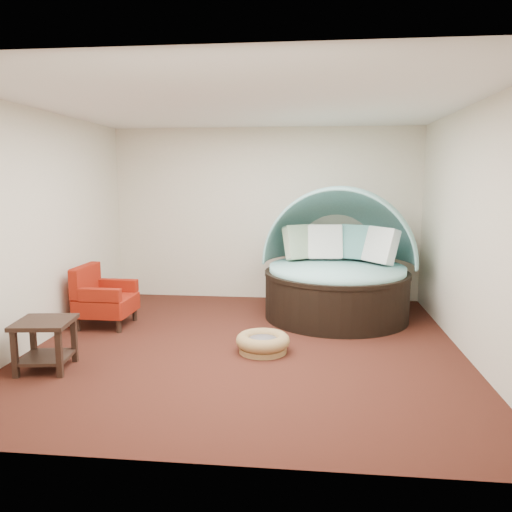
# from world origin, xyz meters

# --- Properties ---
(floor) EXTENTS (5.00, 5.00, 0.00)m
(floor) POSITION_xyz_m (0.00, 0.00, 0.00)
(floor) COLOR #451B13
(floor) RESTS_ON ground
(wall_back) EXTENTS (5.00, 0.00, 5.00)m
(wall_back) POSITION_xyz_m (0.00, 2.50, 1.40)
(wall_back) COLOR beige
(wall_back) RESTS_ON floor
(wall_front) EXTENTS (5.00, 0.00, 5.00)m
(wall_front) POSITION_xyz_m (0.00, -2.50, 1.40)
(wall_front) COLOR beige
(wall_front) RESTS_ON floor
(wall_left) EXTENTS (0.00, 5.00, 5.00)m
(wall_left) POSITION_xyz_m (-2.50, 0.00, 1.40)
(wall_left) COLOR beige
(wall_left) RESTS_ON floor
(wall_right) EXTENTS (0.00, 5.00, 5.00)m
(wall_right) POSITION_xyz_m (2.50, 0.00, 1.40)
(wall_right) COLOR beige
(wall_right) RESTS_ON floor
(ceiling) EXTENTS (5.00, 5.00, 0.00)m
(ceiling) POSITION_xyz_m (0.00, 0.00, 2.80)
(ceiling) COLOR white
(ceiling) RESTS_ON wall_back
(canopy_daybed) EXTENTS (2.41, 2.35, 1.89)m
(canopy_daybed) POSITION_xyz_m (1.14, 1.52, 0.87)
(canopy_daybed) COLOR black
(canopy_daybed) RESTS_ON floor
(pet_basket) EXTENTS (0.65, 0.65, 0.22)m
(pet_basket) POSITION_xyz_m (0.21, -0.17, 0.11)
(pet_basket) COLOR olive
(pet_basket) RESTS_ON floor
(red_armchair) EXTENTS (0.72, 0.73, 0.83)m
(red_armchair) POSITION_xyz_m (-2.05, 0.65, 0.38)
(red_armchair) COLOR black
(red_armchair) RESTS_ON floor
(side_table) EXTENTS (0.62, 0.62, 0.53)m
(side_table) POSITION_xyz_m (-2.00, -0.94, 0.34)
(side_table) COLOR black
(side_table) RESTS_ON floor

